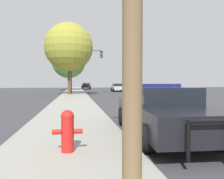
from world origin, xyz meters
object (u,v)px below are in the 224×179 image
object	(u,v)px
tree_sidewalk_mid	(69,47)
car_background_distant	(86,86)
fire_hydrant	(68,130)
car_background_oncoming	(117,87)
traffic_light	(84,62)
tree_sidewalk_far	(69,62)
police_car	(161,109)

from	to	relation	value
tree_sidewalk_mid	car_background_distant	bearing A→B (deg)	82.56
fire_hydrant	car_background_oncoming	distance (m)	31.21
car_background_distant	car_background_oncoming	distance (m)	14.91
fire_hydrant	traffic_light	size ratio (longest dim) A/B	0.15
tree_sidewalk_far	police_car	bearing A→B (deg)	-83.92
tree_sidewalk_mid	tree_sidewalk_far	bearing A→B (deg)	91.81
tree_sidewalk_far	fire_hydrant	bearing A→B (deg)	-88.34
traffic_light	car_background_oncoming	distance (m)	9.50
car_background_distant	tree_sidewalk_mid	bearing A→B (deg)	-97.38
tree_sidewalk_far	tree_sidewalk_mid	bearing A→B (deg)	-88.19
car_background_distant	tree_sidewalk_mid	distance (m)	24.14
fire_hydrant	police_car	bearing A→B (deg)	30.90
traffic_light	car_background_oncoming	size ratio (longest dim) A/B	1.41
police_car	car_background_oncoming	xyz separation A→B (m)	(4.28, 28.85, -0.05)
traffic_light	tree_sidewalk_mid	size ratio (longest dim) A/B	0.68
car_background_distant	car_background_oncoming	size ratio (longest dim) A/B	1.04
tree_sidewalk_mid	fire_hydrant	bearing A→B (deg)	-88.45
police_car	tree_sidewalk_mid	world-z (taller)	tree_sidewalk_mid
car_background_distant	tree_sidewalk_far	xyz separation A→B (m)	(-3.54, -8.32, 4.58)
fire_hydrant	car_background_distant	world-z (taller)	car_background_distant
fire_hydrant	tree_sidewalk_far	xyz separation A→B (m)	(-1.05, 36.35, 4.72)
tree_sidewalk_far	traffic_light	bearing A→B (deg)	-79.98
traffic_light	car_background_distant	size ratio (longest dim) A/B	1.36
police_car	traffic_light	bearing A→B (deg)	-82.66
tree_sidewalk_far	tree_sidewalk_mid	xyz separation A→B (m)	(0.48, -15.13, 0.27)
car_background_distant	tree_sidewalk_mid	world-z (taller)	tree_sidewalk_mid
police_car	tree_sidewalk_far	xyz separation A→B (m)	(-3.70, 34.77, 4.55)
car_background_distant	car_background_oncoming	xyz separation A→B (m)	(4.44, -14.24, -0.02)
fire_hydrant	car_background_distant	xyz separation A→B (m)	(2.49, 44.67, 0.13)
car_background_oncoming	fire_hydrant	bearing A→B (deg)	79.46
fire_hydrant	traffic_light	distance (m)	23.95
car_background_oncoming	police_car	bearing A→B (deg)	83.85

